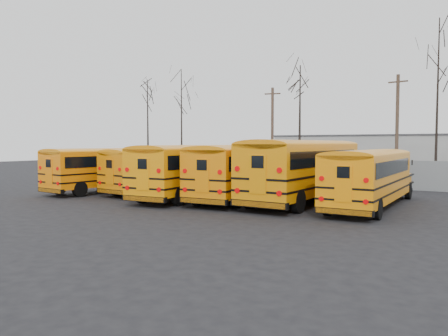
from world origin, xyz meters
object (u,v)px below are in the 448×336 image
Objects in this scene: bus_e at (306,165)px; utility_pole_right at (397,127)px; utility_pole_left at (272,132)px; bus_a at (113,165)px; bus_d at (247,167)px; bus_b at (166,166)px; bus_c at (195,166)px; bus_f at (371,173)px.

utility_pole_right reaches higher than bus_e.
bus_e is 1.49× the size of utility_pole_left.
bus_d is (9.59, 0.95, 0.12)m from bus_a.
bus_c is at bearing -16.79° from bus_b.
utility_pole_right is (1.94, 15.02, 2.46)m from bus_e.
bus_b is 3.50m from bus_c.
bus_a is 12.96m from bus_e.
bus_c reaches higher than bus_b.
utility_pole_right reaches higher than bus_d.
bus_a is 1.01× the size of bus_b.
bus_e reaches higher than bus_d.
bus_f is at bearing 3.81° from bus_b.
bus_b is 1.27× the size of utility_pole_left.
bus_a is 1.01× the size of bus_f.
bus_b is at bearing -177.89° from bus_e.
utility_pole_left is at bearing 79.50° from bus_a.
bus_d is (3.01, 0.81, -0.01)m from bus_c.
utility_pole_left is (-2.26, 15.28, 2.38)m from bus_c.
bus_a is at bearing -177.77° from bus_d.
bus_a is 1.28× the size of utility_pole_left.
bus_b is at bearing 28.79° from bus_a.
bus_d is 15.58m from utility_pole_left.
bus_c is (6.58, 0.14, 0.13)m from bus_a.
bus_e is 3.54m from bus_f.
bus_d is 6.77m from bus_f.
bus_e is at bearing 8.29° from bus_c.
bus_d is 1.08× the size of bus_f.
bus_c is at bearing -174.55° from bus_f.
bus_b is at bearing 171.87° from bus_d.
bus_e is at bearing -88.43° from utility_pole_right.
bus_a is at bearing 176.75° from bus_c.
utility_pole_left is (-5.27, 14.47, 2.39)m from bus_d.
utility_pole_right is at bearing 84.17° from bus_e.
bus_c is at bearing 6.38° from bus_a.
bus_f is at bearing -64.08° from utility_pole_left.
bus_d is at bearing -99.51° from utility_pole_right.
bus_c is at bearing -107.63° from utility_pole_right.
utility_pole_left reaches higher than bus_d.
bus_b is at bearing -118.22° from utility_pole_right.
bus_a is 9.63m from bus_d.
utility_pole_left is (-12.03, 14.32, 2.51)m from bus_f.
bus_d reaches higher than bus_f.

